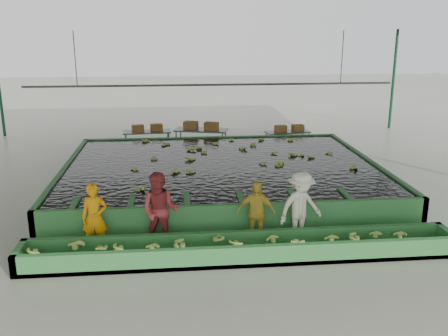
{
  "coord_description": "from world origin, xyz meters",
  "views": [
    {
      "loc": [
        -1.44,
        -13.97,
        5.16
      ],
      "look_at": [
        0.0,
        0.5,
        1.0
      ],
      "focal_mm": 40.0,
      "sensor_mm": 36.0,
      "label": 1
    }
  ],
  "objects": [
    {
      "name": "packing_table_left",
      "position": [
        -2.63,
        6.8,
        0.45
      ],
      "size": [
        2.02,
        0.93,
        0.9
      ],
      "primitive_type": null,
      "rotation": [
        0.0,
        0.0,
        0.07
      ],
      "color": "#59605B",
      "rests_on": "ground"
    },
    {
      "name": "worker_d",
      "position": [
        1.55,
        -2.8,
        0.9
      ],
      "size": [
        1.32,
        1.03,
        1.8
      ],
      "primitive_type": "imported",
      "rotation": [
        0.0,
        0.0,
        0.35
      ],
      "color": "white",
      "rests_on": "ground"
    },
    {
      "name": "trough_bananas",
      "position": [
        0.0,
        -3.6,
        0.4
      ],
      "size": [
        9.5,
        0.63,
        0.13
      ],
      "primitive_type": null,
      "color": "#9CBA4A",
      "rests_on": "sorting_trough"
    },
    {
      "name": "ground",
      "position": [
        0.0,
        0.0,
        0.0
      ],
      "size": [
        80.0,
        80.0,
        0.0
      ],
      "primitive_type": "plane",
      "color": "gray",
      "rests_on": "ground"
    },
    {
      "name": "shed_roof",
      "position": [
        0.0,
        0.0,
        5.0
      ],
      "size": [
        20.0,
        22.0,
        0.04
      ],
      "primitive_type": "cube",
      "color": "gray",
      "rests_on": "shed_posts"
    },
    {
      "name": "worker_b",
      "position": [
        -1.85,
        -2.8,
        0.94
      ],
      "size": [
        1.03,
        0.88,
        1.87
      ],
      "primitive_type": "imported",
      "rotation": [
        0.0,
        0.0,
        -0.2
      ],
      "color": "#A23235",
      "rests_on": "ground"
    },
    {
      "name": "shed_posts",
      "position": [
        0.0,
        0.0,
        2.5
      ],
      "size": [
        20.0,
        22.0,
        5.0
      ],
      "primitive_type": null,
      "color": "#134126",
      "rests_on": "ground"
    },
    {
      "name": "floating_bananas",
      "position": [
        0.0,
        2.3,
        0.85
      ],
      "size": [
        8.46,
        5.76,
        0.12
      ],
      "primitive_type": null,
      "color": "#9CBA4A",
      "rests_on": "tank_water"
    },
    {
      "name": "flotation_tank",
      "position": [
        0.0,
        1.5,
        0.45
      ],
      "size": [
        10.0,
        8.0,
        0.9
      ],
      "primitive_type": null,
      "color": "#307737",
      "rests_on": "ground"
    },
    {
      "name": "box_stack_left",
      "position": [
        -2.61,
        6.79,
        0.9
      ],
      "size": [
        1.31,
        0.59,
        0.27
      ],
      "primitive_type": null,
      "rotation": [
        0.0,
        0.0,
        0.2
      ],
      "color": "brown",
      "rests_on": "packing_table_left"
    },
    {
      "name": "tank_water",
      "position": [
        0.0,
        1.5,
        0.85
      ],
      "size": [
        9.7,
        7.7,
        0.0
      ],
      "primitive_type": "cube",
      "color": "black",
      "rests_on": "flotation_tank"
    },
    {
      "name": "box_stack_right",
      "position": [
        3.37,
        6.39,
        0.85
      ],
      "size": [
        1.27,
        0.48,
        0.27
      ],
      "primitive_type": null,
      "rotation": [
        0.0,
        0.0,
        0.12
      ],
      "color": "brown",
      "rests_on": "packing_table_right"
    },
    {
      "name": "cableway_rail",
      "position": [
        0.0,
        5.0,
        3.0
      ],
      "size": [
        0.08,
        0.08,
        14.0
      ],
      "primitive_type": "cylinder",
      "color": "#59605B",
      "rests_on": "shed_roof"
    },
    {
      "name": "worker_c",
      "position": [
        0.45,
        -2.8,
        0.8
      ],
      "size": [
        1.0,
        0.58,
        1.59
      ],
      "primitive_type": "imported",
      "rotation": [
        0.0,
        0.0,
        -0.22
      ],
      "color": "gold",
      "rests_on": "ground"
    },
    {
      "name": "worker_a",
      "position": [
        -3.38,
        -2.8,
        0.83
      ],
      "size": [
        0.61,
        0.41,
        1.65
      ],
      "primitive_type": "imported",
      "rotation": [
        0.0,
        0.0,
        0.02
      ],
      "color": "orange",
      "rests_on": "ground"
    },
    {
      "name": "packing_table_right",
      "position": [
        3.3,
        6.4,
        0.42
      ],
      "size": [
        1.96,
        1.06,
        0.85
      ],
      "primitive_type": null,
      "rotation": [
        0.0,
        0.0,
        0.18
      ],
      "color": "#59605B",
      "rests_on": "ground"
    },
    {
      "name": "sorting_trough",
      "position": [
        0.0,
        -3.6,
        0.25
      ],
      "size": [
        10.0,
        1.0,
        0.5
      ],
      "primitive_type": null,
      "color": "#307737",
      "rests_on": "ground"
    },
    {
      "name": "box_stack_mid",
      "position": [
        -0.37,
        6.48,
        0.99
      ],
      "size": [
        1.5,
        0.86,
        0.31
      ],
      "primitive_type": null,
      "rotation": [
        0.0,
        0.0,
        -0.34
      ],
      "color": "brown",
      "rests_on": "packing_table_mid"
    },
    {
      "name": "rail_hanger_right",
      "position": [
        5.0,
        5.0,
        4.0
      ],
      "size": [
        0.04,
        0.04,
        2.0
      ],
      "primitive_type": "cylinder",
      "color": "#59605B",
      "rests_on": "shed_roof"
    },
    {
      "name": "packing_table_mid",
      "position": [
        -0.37,
        6.5,
        0.5
      ],
      "size": [
        2.33,
        1.41,
        0.99
      ],
      "primitive_type": null,
      "rotation": [
        0.0,
        0.0,
        -0.27
      ],
      "color": "#59605B",
      "rests_on": "ground"
    },
    {
      "name": "rail_hanger_left",
      "position": [
        -5.0,
        5.0,
        4.0
      ],
      "size": [
        0.04,
        0.04,
        2.0
      ],
      "primitive_type": "cylinder",
      "color": "#59605B",
      "rests_on": "shed_roof"
    }
  ]
}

